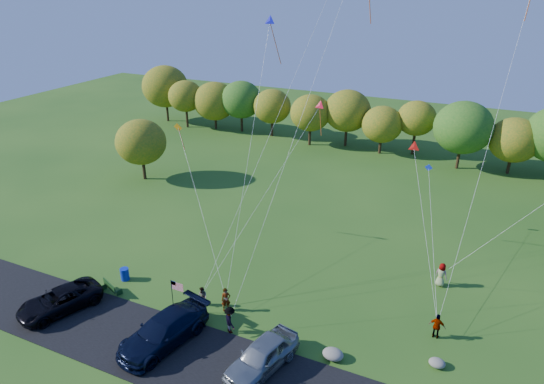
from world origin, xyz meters
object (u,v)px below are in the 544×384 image
Objects in this scene: flyer_b at (202,297)px; flyer_c at (230,320)px; minivan_navy at (164,331)px; minivan_dark at (60,300)px; flyer_e at (441,275)px; park_bench at (110,287)px; flyer_d at (437,326)px; trash_barrel at (125,274)px; minivan_silver at (262,356)px; flyer_a at (226,300)px.

flyer_c is (3.08, -1.55, 0.19)m from flyer_b.
minivan_navy is at bearing -72.65° from flyer_b.
minivan_dark is 27.39m from flyer_e.
minivan_navy reaches higher than park_bench.
flyer_d is (23.97, 8.05, 0.05)m from minivan_dark.
minivan_navy reaches higher than trash_barrel.
park_bench is (-6.95, -1.52, -0.24)m from flyer_b.
minivan_navy is 3.75× the size of park_bench.
park_bench is at bearing -175.13° from minivan_silver.
trash_barrel is (-21.94, -9.31, -0.45)m from flyer_e.
flyer_e is 23.84m from trash_barrel.
flyer_b is at bearing 48.56° from minivan_dark.
flyer_d reaches higher than trash_barrel.
trash_barrel is (-10.23, 1.84, -0.46)m from flyer_c.
minivan_silver reaches higher than flyer_b.
flyer_e is 1.93× the size of trash_barrel.
flyer_c is (1.35, -1.83, 0.07)m from flyer_a.
flyer_b is at bearing 100.47° from minivan_navy.
flyer_c is (11.75, 2.99, 0.12)m from minivan_dark.
flyer_e is (13.06, 9.32, 0.06)m from flyer_a.
flyer_b is 7.12m from park_bench.
flyer_a reaches higher than minivan_dark.
minivan_navy is at bearing 30.40° from flyer_d.
flyer_c is at bearing -7.49° from flyer_b.
minivan_dark is 9.78m from flyer_b.
flyer_c is 1.01× the size of flyer_e.
trash_barrel is at bearing 31.47° from flyer_c.
flyer_c reaches higher than flyer_e.
park_bench is (-10.03, 0.03, -0.43)m from flyer_c.
flyer_b is 1.57× the size of trash_barrel.
flyer_d is at bearing 32.18° from flyer_b.
flyer_a is 1.82× the size of trash_barrel.
park_bench is (-13.34, 2.09, -0.45)m from minivan_silver.
minivan_silver is 3.12× the size of park_bench.
flyer_d is at bearing 8.17° from trash_barrel.
flyer_e is at bearing 55.22° from minivan_navy.
flyer_d is (8.92, 7.12, -0.08)m from minivan_silver.
minivan_silver is (15.05, 0.93, 0.13)m from minivan_dark.
minivan_silver is 14.09m from trash_barrel.
park_bench is (-6.80, 2.73, -0.47)m from minivan_navy.
park_bench is at bearing 170.54° from minivan_navy.
minivan_dark is 0.87× the size of minivan_navy.
flyer_c is 1.12× the size of park_bench.
flyer_d is at bearing -115.86° from flyer_c.
flyer_a is 2.27m from flyer_c.
minivan_dark reaches higher than flyer_b.
flyer_d is 22.68m from trash_barrel.
flyer_e is at bearing -2.28° from flyer_a.
minivan_navy is 7.35m from park_bench.
flyer_d is 1.04× the size of park_bench.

